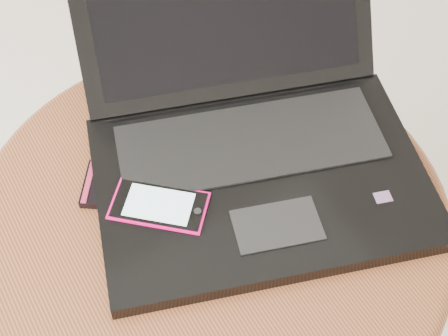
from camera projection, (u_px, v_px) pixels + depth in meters
table at (212, 252)px, 0.87m from camera, size 0.58×0.58×0.46m
laptop at (250, 128)px, 0.82m from camera, size 0.49×0.50×0.22m
phone_black at (135, 187)px, 0.81m from camera, size 0.14×0.12×0.01m
phone_pink at (159, 207)px, 0.77m from camera, size 0.12×0.12×0.01m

